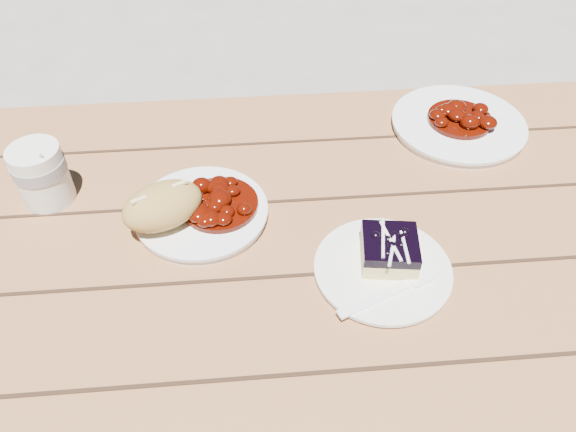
{
  "coord_description": "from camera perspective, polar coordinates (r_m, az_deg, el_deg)",
  "views": [
    {
      "loc": [
        -0.0,
        -0.6,
        1.4
      ],
      "look_at": [
        0.04,
        -0.01,
        0.81
      ],
      "focal_mm": 35.0,
      "sensor_mm": 36.0,
      "label": 1
    }
  ],
  "objects": [
    {
      "name": "coffee_cup",
      "position": [
        0.99,
        -23.74,
        3.85
      ],
      "size": [
        0.08,
        0.08,
        0.1
      ],
      "primitive_type": "cylinder",
      "color": "white",
      "rests_on": "picnic_table"
    },
    {
      "name": "bread_roll",
      "position": [
        0.88,
        -12.62,
        1.02
      ],
      "size": [
        0.15,
        0.13,
        0.07
      ],
      "primitive_type": "ellipsoid",
      "rotation": [
        0.0,
        0.0,
        0.48
      ],
      "color": "#B38B44",
      "rests_on": "main_plate"
    },
    {
      "name": "goulash_stew",
      "position": [
        0.9,
        -7.04,
        1.91
      ],
      "size": [
        0.12,
        0.12,
        0.04
      ],
      "primitive_type": null,
      "color": "#490B02",
      "rests_on": "main_plate"
    },
    {
      "name": "main_plate",
      "position": [
        0.92,
        -8.75,
        0.26
      ],
      "size": [
        0.21,
        0.21,
        0.02
      ],
      "primitive_type": "cylinder",
      "color": "white",
      "rests_on": "picnic_table"
    },
    {
      "name": "second_plate",
      "position": [
        1.14,
        16.9,
        8.84
      ],
      "size": [
        0.25,
        0.25,
        0.02
      ],
      "primitive_type": "cylinder",
      "color": "white",
      "rests_on": "picnic_table"
    },
    {
      "name": "dessert_plate",
      "position": [
        0.84,
        9.57,
        -5.42
      ],
      "size": [
        0.2,
        0.2,
        0.01
      ],
      "primitive_type": "cylinder",
      "color": "white",
      "rests_on": "picnic_table"
    },
    {
      "name": "fork_dessert",
      "position": [
        0.8,
        9.02,
        -8.21
      ],
      "size": [
        0.16,
        0.09,
        0.0
      ],
      "primitive_type": null,
      "rotation": [
        0.0,
        0.0,
        -1.17
      ],
      "color": "white",
      "rests_on": "dessert_plate"
    },
    {
      "name": "blueberry_cake",
      "position": [
        0.83,
        10.26,
        -3.37
      ],
      "size": [
        0.09,
        0.09,
        0.05
      ],
      "rotation": [
        0.0,
        0.0,
        -0.14
      ],
      "color": "#F0DF83",
      "rests_on": "dessert_plate"
    },
    {
      "name": "second_stew",
      "position": [
        1.12,
        17.21,
        10.03
      ],
      "size": [
        0.12,
        0.12,
        0.04
      ],
      "primitive_type": null,
      "color": "#490B02",
      "rests_on": "second_plate"
    },
    {
      "name": "picnic_table",
      "position": [
        1.01,
        -2.63,
        -8.49
      ],
      "size": [
        2.0,
        1.55,
        0.75
      ],
      "color": "brown",
      "rests_on": "ground"
    }
  ]
}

